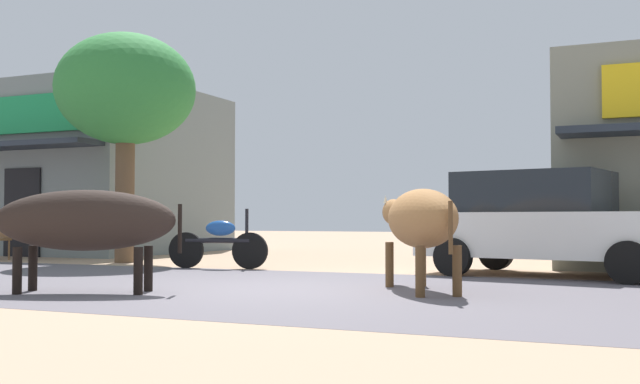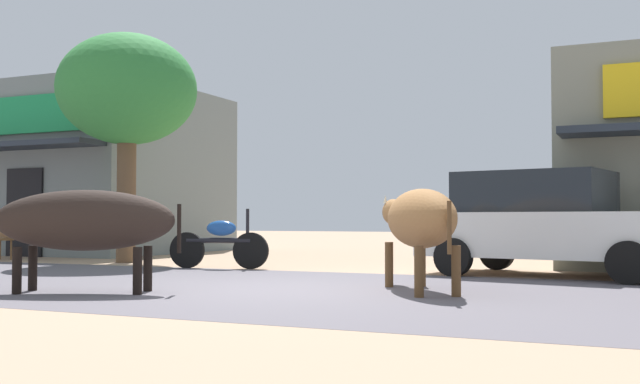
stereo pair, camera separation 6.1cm
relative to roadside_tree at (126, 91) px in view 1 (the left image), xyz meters
The scene contains 9 objects.
ground 7.57m from the roadside_tree, 35.20° to the right, with size 80.00×80.00×0.00m, color tan.
asphalt_road 7.56m from the roadside_tree, 35.20° to the right, with size 72.00×5.95×0.00m, color #5B565D.
storefront_left_cafe 6.04m from the roadside_tree, 140.16° to the left, with size 6.61×6.50×4.33m.
roadside_tree is the anchor object (origin of this frame).
parked_hatchback_car 8.82m from the roadside_tree, ahead, with size 4.27×2.57×1.64m.
parked_motorcycle 4.20m from the roadside_tree, 16.96° to the right, with size 1.85×0.43×1.08m.
cow_near_brown 6.87m from the roadside_tree, 56.70° to the right, with size 2.75×1.41×1.25m.
cow_far_dark 8.42m from the roadside_tree, 25.45° to the right, with size 1.79×2.38×1.27m.
cafe_chair_near_tree 4.36m from the roadside_tree, behind, with size 0.47×0.47×0.92m.
Camera 1 is at (4.32, -8.61, 0.90)m, focal length 41.94 mm.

